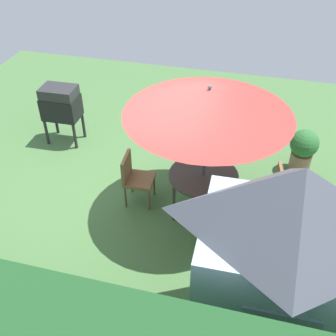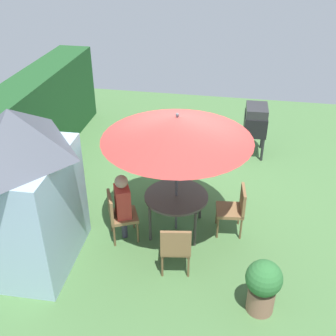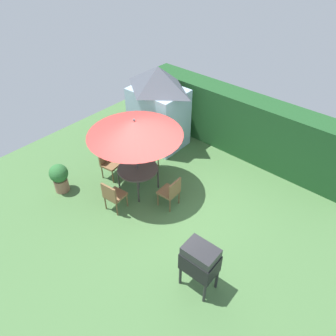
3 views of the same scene
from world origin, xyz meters
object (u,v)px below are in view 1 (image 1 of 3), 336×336
patio_umbrella (209,102)px  chair_far_side (270,188)px  potted_plant_by_shed (303,149)px  garden_shed (281,268)px  chair_toward_house (134,176)px  patio_table (203,178)px  chair_near_shed (220,230)px  chair_toward_hedge (207,148)px  person_in_red (220,212)px  bbq_grill (61,104)px

patio_umbrella → chair_far_side: bearing=-171.0°
potted_plant_by_shed → garden_shed: bearing=83.5°
chair_far_side → chair_toward_house: size_ratio=1.00×
patio_table → chair_near_shed: size_ratio=1.23×
patio_table → chair_toward_hedge: (0.11, -1.01, -0.14)m
chair_toward_hedge → garden_shed: bearing=112.1°
person_in_red → chair_toward_hedge: bearing=-75.1°
chair_far_side → person_in_red: size_ratio=0.71×
potted_plant_by_shed → person_in_red: size_ratio=0.69×
garden_shed → person_in_red: garden_shed is taller
garden_shed → chair_toward_house: (2.29, -2.04, -0.83)m
bbq_grill → person_in_red: bearing=148.0°
garden_shed → patio_table: garden_shed is taller
patio_table → chair_far_side: (-1.05, -0.17, -0.14)m
potted_plant_by_shed → person_in_red: person_in_red is taller
patio_umbrella → chair_toward_house: patio_umbrella is taller
patio_umbrella → chair_far_side: (-1.05, -0.17, -1.48)m
garden_shed → patio_umbrella: (1.16, -2.12, 0.65)m
bbq_grill → potted_plant_by_shed: size_ratio=1.39×
chair_far_side → garden_shed: bearing=92.9°
chair_toward_hedge → person_in_red: (-0.49, 1.86, 0.26)m
chair_near_shed → potted_plant_by_shed: bearing=-115.7°
potted_plant_by_shed → person_in_red: 2.63m
chair_near_shed → person_in_red: size_ratio=0.71×
chair_toward_hedge → potted_plant_by_shed: chair_toward_hedge is taller
patio_umbrella → potted_plant_by_shed: (-1.57, -1.47, -1.52)m
chair_far_side → potted_plant_by_shed: size_ratio=1.04×
garden_shed → chair_far_side: bearing=-87.1°
patio_table → potted_plant_by_shed: (-1.57, -1.47, -0.17)m
bbq_grill → chair_toward_house: (-1.96, 1.40, -0.33)m
chair_near_shed → chair_far_side: same height
patio_table → person_in_red: bearing=114.2°
person_in_red → chair_near_shed: bearing=114.2°
patio_table → bbq_grill: size_ratio=0.92×
bbq_grill → person_in_red: person_in_red is taller
bbq_grill → chair_toward_house: bbq_grill is taller
patio_umbrella → person_in_red: (-0.38, 0.85, -1.22)m
chair_toward_house → patio_table: bearing=-176.1°
garden_shed → patio_umbrella: bearing=-61.3°
bbq_grill → person_in_red: (-3.48, 2.18, -0.06)m
person_in_red → bbq_grill: bearing=-32.0°
chair_near_shed → chair_far_side: 1.26m
patio_table → bbq_grill: (3.10, -1.33, 0.19)m
chair_near_shed → patio_table: bearing=-65.8°
potted_plant_by_shed → chair_near_shed: bearing=64.3°
patio_table → chair_toward_house: size_ratio=1.23×
chair_toward_house → potted_plant_by_shed: 3.12m
patio_table → chair_toward_hedge: chair_toward_hedge is taller
patio_table → chair_near_shed: 1.02m
chair_far_side → person_in_red: person_in_red is taller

